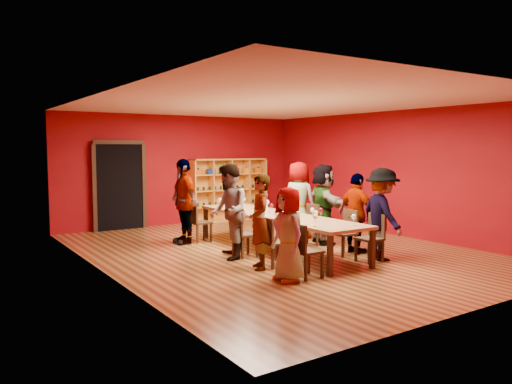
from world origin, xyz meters
TOP-DOWN VIEW (x-y plane):
  - room_shell at (0.00, 0.00)m, footprint 7.10×9.10m
  - tasting_table at (0.00, 0.00)m, footprint 1.10×4.50m
  - doorway at (-1.80, 4.43)m, footprint 1.40×0.17m
  - shelving_unit at (1.40, 4.32)m, footprint 2.40×0.40m
  - chair_person_left_0 at (-0.91, -2.00)m, footprint 0.42×0.42m
  - person_left_0 at (-1.22, -2.00)m, footprint 0.48×0.77m
  - chair_person_left_1 at (-0.91, -1.10)m, footprint 0.42×0.42m
  - person_left_1 at (-1.15, -1.10)m, footprint 0.63×0.72m
  - chair_person_left_2 at (-0.91, -0.11)m, footprint 0.42×0.42m
  - person_left_2 at (-1.20, -0.11)m, footprint 0.80×1.00m
  - chair_person_left_4 at (-0.91, 1.77)m, footprint 0.42×0.42m
  - person_left_4 at (-1.24, 1.77)m, footprint 0.52×1.11m
  - chair_person_right_0 at (0.91, -1.77)m, footprint 0.42×0.42m
  - person_right_0 at (1.15, -1.77)m, footprint 0.77×1.20m
  - chair_person_right_1 at (0.91, -1.08)m, footprint 0.42×0.42m
  - person_right_1 at (1.19, -1.08)m, footprint 0.44×0.95m
  - chair_person_right_2 at (0.91, 0.06)m, footprint 0.42×0.42m
  - person_right_2 at (1.32, 0.06)m, footprint 0.95×1.70m
  - chair_person_right_3 at (0.91, 0.94)m, footprint 0.42×0.42m
  - person_right_3 at (1.32, 0.94)m, footprint 0.71×0.97m
  - wine_glass_0 at (0.33, 1.93)m, footprint 0.07×0.07m
  - wine_glass_1 at (-0.37, -0.07)m, footprint 0.09×0.09m
  - wine_glass_2 at (0.31, 1.07)m, footprint 0.08×0.08m
  - wine_glass_3 at (-0.29, 0.17)m, footprint 0.07×0.07m
  - wine_glass_4 at (0.02, -1.21)m, footprint 0.08×0.08m
  - wine_glass_5 at (-0.37, -0.92)m, footprint 0.08×0.08m
  - wine_glass_6 at (0.37, 0.85)m, footprint 0.08×0.08m
  - wine_glass_7 at (0.27, -1.92)m, footprint 0.08×0.08m
  - wine_glass_8 at (0.28, -0.79)m, footprint 0.08×0.08m
  - wine_glass_9 at (-0.27, -0.80)m, footprint 0.08×0.08m
  - wine_glass_10 at (-0.35, 1.05)m, footprint 0.09×0.09m
  - wine_glass_11 at (0.29, -1.03)m, footprint 0.09×0.09m
  - wine_glass_12 at (-0.34, 1.74)m, footprint 0.09×0.09m
  - wine_glass_13 at (-0.27, 1.91)m, footprint 0.07×0.07m
  - wine_glass_14 at (0.31, 1.75)m, footprint 0.07×0.07m
  - wine_glass_15 at (-0.09, -0.47)m, footprint 0.08×0.08m
  - wine_glass_16 at (0.09, 0.29)m, footprint 0.08×0.08m
  - wine_glass_17 at (-0.37, -1.65)m, footprint 0.09×0.09m
  - spittoon_bowl at (0.01, -0.16)m, footprint 0.29×0.29m
  - carafe_a at (-0.07, 0.31)m, footprint 0.11×0.11m
  - carafe_b at (0.16, -0.44)m, footprint 0.12×0.12m
  - wine_bottle at (0.05, 1.46)m, footprint 0.08×0.08m

SIDE VIEW (x-z plane):
  - chair_person_left_0 at x=-0.91m, z-range 0.05..0.94m
  - chair_person_left_1 at x=-0.91m, z-range 0.05..0.94m
  - chair_person_left_2 at x=-0.91m, z-range 0.05..0.94m
  - chair_person_left_4 at x=-0.91m, z-range 0.05..0.94m
  - chair_person_right_0 at x=0.91m, z-range 0.05..0.94m
  - chair_person_right_1 at x=0.91m, z-range 0.05..0.94m
  - chair_person_right_2 at x=0.91m, z-range 0.05..0.94m
  - chair_person_right_3 at x=0.91m, z-range 0.05..0.94m
  - tasting_table at x=0.00m, z-range 0.32..1.07m
  - person_left_0 at x=-1.22m, z-range 0.00..1.49m
  - person_right_1 at x=1.19m, z-range 0.00..1.60m
  - spittoon_bowl at x=0.01m, z-range 0.74..0.90m
  - person_left_1 at x=-1.15m, z-range 0.00..1.65m
  - carafe_a at x=-0.07m, z-range 0.74..0.98m
  - person_right_0 at x=1.15m, z-range 0.00..1.73m
  - wine_bottle at x=0.05m, z-range 0.71..1.02m
  - carafe_b at x=0.16m, z-range 0.74..1.02m
  - wine_glass_13 at x=-0.27m, z-range 0.79..0.97m
  - person_right_2 at x=1.32m, z-range 0.00..1.76m
  - wine_glass_3 at x=-0.29m, z-range 0.79..0.97m
  - wine_glass_0 at x=0.33m, z-range 0.79..0.97m
  - wine_glass_14 at x=0.31m, z-range 0.79..0.98m
  - wine_glass_16 at x=0.09m, z-range 0.79..0.98m
  - wine_glass_5 at x=-0.37m, z-range 0.79..0.99m
  - person_right_3 at x=1.32m, z-range 0.00..1.78m
  - wine_glass_8 at x=0.28m, z-range 0.79..0.99m
  - wine_glass_7 at x=0.27m, z-range 0.80..1.00m
  - wine_glass_15 at x=-0.09m, z-range 0.80..1.00m
  - wine_glass_6 at x=0.37m, z-range 0.80..1.00m
  - wine_glass_2 at x=0.31m, z-range 0.80..1.00m
  - wine_glass_4 at x=0.02m, z-range 0.80..1.00m
  - wine_glass_9 at x=-0.27m, z-range 0.80..1.00m
  - wine_glass_12 at x=-0.34m, z-range 0.80..1.01m
  - person_left_2 at x=-1.20m, z-range 0.00..1.81m
  - wine_glass_17 at x=-0.37m, z-range 0.80..1.01m
  - wine_glass_1 at x=-0.37m, z-range 0.80..1.02m
  - wine_glass_10 at x=-0.35m, z-range 0.80..1.02m
  - wine_glass_11 at x=0.29m, z-range 0.80..1.02m
  - person_left_4 at x=-1.24m, z-range 0.00..1.87m
  - shelving_unit at x=1.40m, z-range 0.08..1.88m
  - doorway at x=-1.80m, z-range -0.03..2.27m
  - room_shell at x=0.00m, z-range -0.02..3.02m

